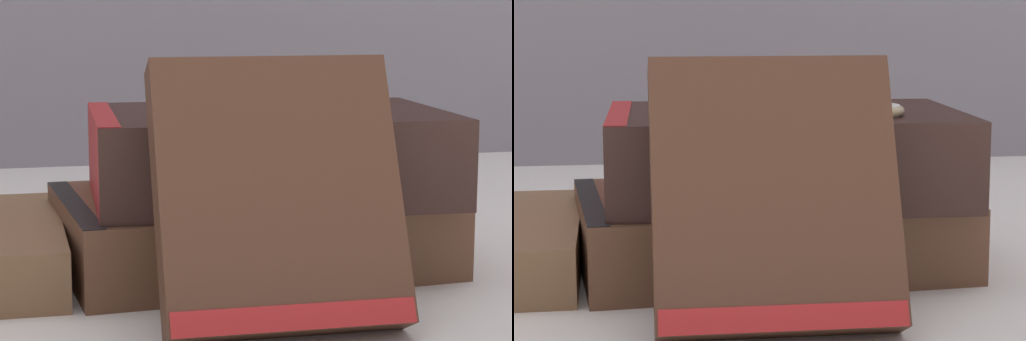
# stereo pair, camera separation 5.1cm
# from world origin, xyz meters

# --- Properties ---
(ground_plane) EXTENTS (3.00, 3.00, 0.00)m
(ground_plane) POSITION_xyz_m (0.00, 0.00, 0.00)
(ground_plane) COLOR white
(book_flat_bottom) EXTENTS (0.23, 0.17, 0.04)m
(book_flat_bottom) POSITION_xyz_m (0.02, 0.03, 0.02)
(book_flat_bottom) COLOR brown
(book_flat_bottom) RESTS_ON ground_plane
(book_flat_top) EXTENTS (0.21, 0.14, 0.05)m
(book_flat_top) POSITION_xyz_m (0.03, 0.01, 0.07)
(book_flat_top) COLOR #331E19
(book_flat_top) RESTS_ON book_flat_bottom
(book_leaning_front) EXTENTS (0.12, 0.08, 0.13)m
(book_leaning_front) POSITION_xyz_m (0.01, -0.10, 0.06)
(book_leaning_front) COLOR #4C2D1E
(book_leaning_front) RESTS_ON ground_plane
(pocket_watch) EXTENTS (0.05, 0.05, 0.01)m
(pocket_watch) POSITION_xyz_m (0.07, -0.01, 0.10)
(pocket_watch) COLOR white
(pocket_watch) RESTS_ON book_flat_top
(reading_glasses) EXTENTS (0.12, 0.07, 0.00)m
(reading_glasses) POSITION_xyz_m (-0.05, 0.19, 0.00)
(reading_glasses) COLOR #4C3828
(reading_glasses) RESTS_ON ground_plane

